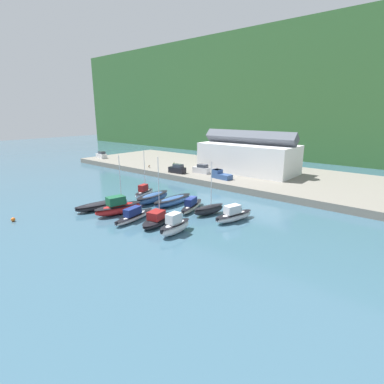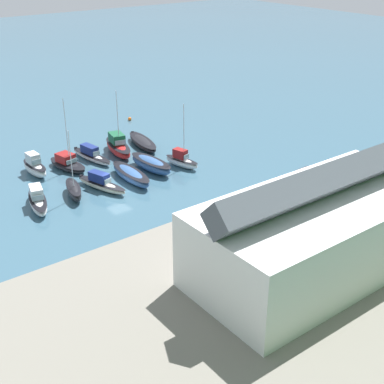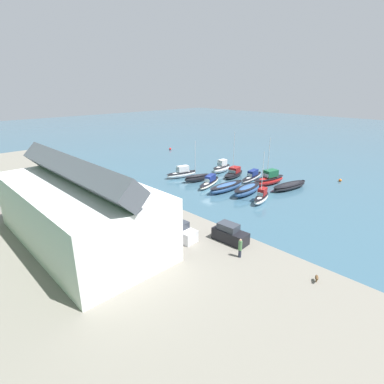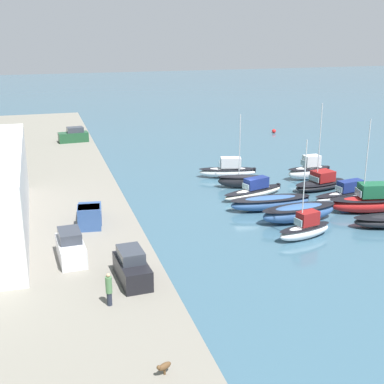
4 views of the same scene
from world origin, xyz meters
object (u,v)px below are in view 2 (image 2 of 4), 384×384
object	(u,v)px
moored_boat_7	(118,147)
mooring_buoy_0	(130,119)
parked_car_2	(303,201)
dog_on_quay	(364,163)
moored_boat_10	(35,167)
parked_car_0	(306,179)
person_on_quay	(336,177)
moored_boat_5	(38,200)
moored_boat_8	(91,155)
moored_boat_9	(67,164)
moored_boat_2	(131,175)
pickup_truck_0	(243,213)
moored_boat_4	(74,190)
moored_boat_6	(143,143)
moored_boat_1	(151,164)
moored_boat_3	(101,183)

from	to	relation	value
moored_boat_7	mooring_buoy_0	distance (m)	15.15
parked_car_2	dog_on_quay	size ratio (longest dim) A/B	5.01
moored_boat_10	parked_car_0	xyz separation A→B (m)	(-22.96, 25.50, 1.19)
moored_boat_7	parked_car_2	bearing A→B (deg)	112.96
person_on_quay	dog_on_quay	size ratio (longest dim) A/B	2.50
mooring_buoy_0	moored_boat_5	bearing A→B (deg)	40.31
moored_boat_5	moored_boat_10	distance (m)	9.68
moored_boat_8	moored_boat_9	distance (m)	4.13
moored_boat_5	parked_car_0	distance (m)	31.08
moored_boat_5	mooring_buoy_0	bearing A→B (deg)	-125.63
moored_boat_2	pickup_truck_0	bearing A→B (deg)	100.28
moored_boat_2	pickup_truck_0	xyz separation A→B (m)	(-2.57, 18.06, 1.40)
moored_boat_8	person_on_quay	distance (m)	32.83
moored_boat_4	moored_boat_6	xyz separation A→B (m)	(-15.48, -9.28, -0.21)
moored_boat_2	moored_boat_7	bearing A→B (deg)	-108.26
moored_boat_2	pickup_truck_0	distance (m)	18.29
moored_boat_1	mooring_buoy_0	distance (m)	21.69
moored_boat_2	moored_boat_4	bearing A→B (deg)	1.74
moored_boat_8	mooring_buoy_0	distance (m)	17.78
pickup_truck_0	moored_boat_9	bearing A→B (deg)	-157.86
moored_boat_10	pickup_truck_0	bearing A→B (deg)	110.47
moored_boat_10	dog_on_quay	distance (m)	42.25
moored_boat_3	moored_boat_6	world-z (taller)	moored_boat_3
moored_boat_3	mooring_buoy_0	xyz separation A→B (m)	(-16.72, -21.05, -0.45)
moored_boat_5	parked_car_2	bearing A→B (deg)	151.32
moored_boat_4	moored_boat_6	size ratio (longest dim) A/B	0.94
moored_boat_7	moored_boat_5	bearing A→B (deg)	40.99
moored_boat_4	moored_boat_3	bearing A→B (deg)	-165.82
moored_boat_2	moored_boat_4	distance (m)	7.82
moored_boat_10	pickup_truck_0	world-z (taller)	pickup_truck_0
moored_boat_2	moored_boat_6	xyz separation A→B (m)	(-7.66, -9.34, -0.13)
moored_boat_6	moored_boat_8	distance (m)	8.43
moored_boat_3	mooring_buoy_0	distance (m)	26.89
moored_boat_1	moored_boat_7	world-z (taller)	moored_boat_7
moored_boat_6	parked_car_2	size ratio (longest dim) A/B	2.08
moored_boat_10	moored_boat_7	bearing A→B (deg)	177.17
moored_boat_5	mooring_buoy_0	world-z (taller)	moored_boat_5
moored_boat_6	mooring_buoy_0	xyz separation A→B (m)	(-4.84, -11.70, -0.33)
moored_boat_9	moored_boat_4	bearing A→B (deg)	57.70
dog_on_quay	moored_boat_9	bearing A→B (deg)	-67.09
moored_boat_6	moored_boat_7	world-z (taller)	moored_boat_7
moored_boat_8	moored_boat_4	bearing A→B (deg)	43.53
moored_boat_1	person_on_quay	size ratio (longest dim) A/B	3.67
moored_boat_4	moored_boat_9	xyz separation A→B (m)	(-3.03, -8.20, -0.08)
moored_boat_4	moored_boat_6	distance (m)	18.04
moored_boat_3	moored_boat_7	world-z (taller)	moored_boat_7
moored_boat_2	moored_boat_7	size ratio (longest dim) A/B	0.92
moored_boat_4	dog_on_quay	size ratio (longest dim) A/B	9.79
moored_boat_3	dog_on_quay	xyz separation A→B (m)	(-28.72, 16.73, 1.05)
moored_boat_1	pickup_truck_0	world-z (taller)	pickup_truck_0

